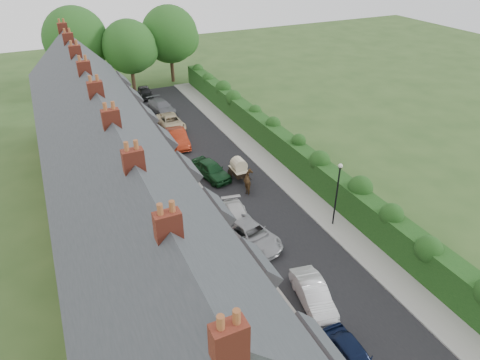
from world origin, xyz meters
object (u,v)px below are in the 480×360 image
at_px(car_silver_b, 251,234).
at_px(horse_cart, 239,167).
at_px(car_navy, 353,357).
at_px(car_grey, 162,107).
at_px(car_silver_a, 313,294).
at_px(car_beige, 171,122).
at_px(car_white, 237,218).
at_px(car_green, 211,170).
at_px(lamppost, 338,187).
at_px(car_red, 178,138).
at_px(car_black, 145,93).
at_px(horse, 249,182).

relative_size(car_silver_b, horse_cart, 1.84).
xyz_separation_m(car_navy, car_grey, (0.96, 37.32, 0.04)).
height_order(car_silver_a, car_beige, car_silver_a).
height_order(car_white, car_green, car_green).
distance_m(lamppost, horse_cart, 9.92).
xyz_separation_m(car_red, car_black, (0.49, 15.14, -0.09)).
bearing_deg(car_white, horse, 64.36).
relative_size(car_silver_b, car_red, 1.11).
bearing_deg(car_red, car_silver_a, -83.61).
distance_m(car_silver_a, car_beige, 28.05).
height_order(car_beige, car_black, car_black).
xyz_separation_m(car_beige, horse_cart, (2.06, -13.19, 0.48)).
relative_size(car_silver_a, car_green, 0.95).
xyz_separation_m(car_silver_a, car_white, (-0.80, 8.81, -0.06)).
relative_size(car_grey, horse_cart, 1.76).
distance_m(car_silver_b, car_black, 32.20).
bearing_deg(car_silver_b, car_navy, -101.17).
distance_m(lamppost, car_red, 19.00).
bearing_deg(car_navy, lamppost, 60.10).
height_order(car_grey, car_black, car_grey).
distance_m(car_white, horse_cart, 6.73).
distance_m(car_silver_a, car_green, 16.15).
bearing_deg(car_navy, car_grey, 89.70).
distance_m(car_red, horse, 11.16).
relative_size(car_red, car_beige, 0.96).
distance_m(car_white, car_grey, 24.15).
bearing_deg(lamppost, horse, 116.52).
height_order(car_silver_b, car_white, car_silver_b).
xyz_separation_m(lamppost, car_silver_a, (-5.60, -5.81, -2.60)).
distance_m(car_navy, car_white, 13.20).
bearing_deg(car_grey, horse_cart, -93.20).
xyz_separation_m(car_navy, car_silver_b, (-0.25, 10.94, 0.04)).
bearing_deg(car_silver_a, car_white, 105.53).
bearing_deg(car_grey, car_black, 86.14).
bearing_deg(car_red, car_beige, 87.12).
xyz_separation_m(car_silver_a, car_silver_b, (-0.80, 6.55, 0.02)).
bearing_deg(horse, car_green, -40.56).
relative_size(car_silver_b, car_grey, 1.04).
bearing_deg(horse_cart, car_beige, 98.88).
distance_m(car_green, horse, 3.96).
height_order(car_navy, horse, horse).
bearing_deg(car_white, car_red, 99.78).
xyz_separation_m(car_silver_a, car_red, (-0.56, 23.61, 0.07)).
height_order(car_beige, horse_cart, horse_cart).
bearing_deg(lamppost, horse_cart, 111.03).
height_order(lamppost, horse, lamppost).
bearing_deg(horse_cart, car_navy, -97.90).
bearing_deg(car_silver_b, car_grey, 74.87).
distance_m(car_silver_a, car_grey, 32.94).
relative_size(car_white, car_green, 0.99).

